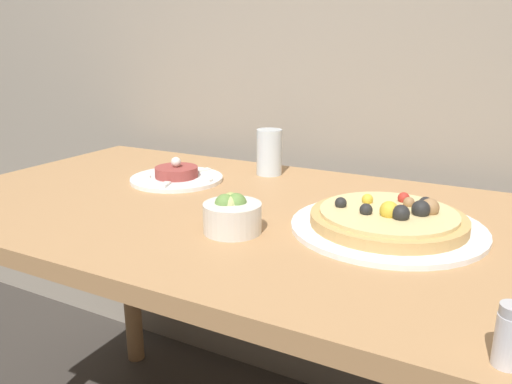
% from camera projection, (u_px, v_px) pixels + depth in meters
% --- Properties ---
extents(dining_table, '(1.41, 0.77, 0.78)m').
position_uv_depth(dining_table, '(243.00, 252.00, 1.09)').
color(dining_table, '#AD7F51').
rests_on(dining_table, ground_plane).
extents(pizza_plate, '(0.36, 0.36, 0.06)m').
position_uv_depth(pizza_plate, '(388.00, 221.00, 0.93)').
color(pizza_plate, white).
rests_on(pizza_plate, dining_table).
extents(tartare_plate, '(0.23, 0.23, 0.06)m').
position_uv_depth(tartare_plate, '(177.00, 176.00, 1.26)').
color(tartare_plate, white).
rests_on(tartare_plate, dining_table).
extents(small_bowl, '(0.11, 0.11, 0.07)m').
position_uv_depth(small_bowl, '(232.00, 214.00, 0.91)').
color(small_bowl, silver).
rests_on(small_bowl, dining_table).
extents(drinking_glass, '(0.07, 0.07, 0.12)m').
position_uv_depth(drinking_glass, '(269.00, 152.00, 1.31)').
color(drinking_glass, silver).
rests_on(drinking_glass, dining_table).
extents(salt_shaker, '(0.03, 0.03, 0.07)m').
position_uv_depth(salt_shaker, '(510.00, 336.00, 0.53)').
color(salt_shaker, silver).
rests_on(salt_shaker, dining_table).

